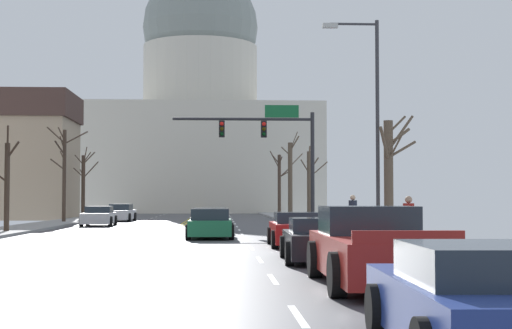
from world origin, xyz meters
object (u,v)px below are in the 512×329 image
Objects in this scene: sedan_near_00 at (210,221)px; sedan_oncoming_01 at (121,213)px; sedan_near_01 at (210,224)px; sedan_near_05 at (478,303)px; signal_gantry at (273,140)px; street_lamp_right at (371,111)px; sedan_oncoming_00 at (99,217)px; bicycle_parked at (414,237)px; pedestrian_01 at (353,214)px; sedan_near_02 at (296,230)px; sedan_near_03 at (320,241)px; pedestrian_00 at (409,220)px; pickup_truck_near_04 at (374,250)px.

sedan_oncoming_01 is (-7.07, 20.40, 0.03)m from sedan_near_00.
sedan_near_01 is 25.49m from sedan_near_05.
street_lamp_right is (2.55, -14.77, -0.03)m from signal_gantry.
bicycle_parked is (13.79, -25.09, -0.10)m from sedan_oncoming_00.
street_lamp_right is 5.84m from bicycle_parked.
signal_gantry is at bearing 101.22° from pedestrian_01.
street_lamp_right is 1.87× the size of sedan_near_02.
pedestrian_00 reaches higher than sedan_near_03.
pedestrian_01 reaches higher than pedestrian_00.
sedan_near_01 is 11.28m from bicycle_parked.
sedan_near_00 is at bearing 110.71° from pedestrian_00.
sedan_oncoming_00 is 2.60× the size of pedestrian_00.
pedestrian_01 is at bearing 83.43° from sedan_near_05.
sedan_near_05 is at bearing -84.12° from sedan_near_00.
bicycle_parked is (0.63, -3.72, -4.46)m from street_lamp_right.
sedan_near_01 is at bearing 125.65° from bicycle_parked.
sedan_oncoming_00 is (-7.22, 15.93, -0.01)m from sedan_near_01.
signal_gantry reaches higher than sedan_near_01.
sedan_oncoming_00 is (-10.37, 21.67, 0.00)m from sedan_near_02.
sedan_near_01 is at bearing 155.50° from pedestrian_01.
pedestrian_00 is (2.95, 14.90, 0.47)m from sedan_near_05.
sedan_near_01 is at bearing 100.49° from pickup_truck_near_04.
pedestrian_01 reaches higher than pickup_truck_near_04.
sedan_near_01 is at bearing 104.03° from sedan_near_03.
pedestrian_01 is at bearing 75.07° from sedan_near_03.
sedan_near_00 is 2.68× the size of pedestrian_00.
signal_gantry is 1.77× the size of sedan_near_03.
pickup_truck_near_04 is 3.31× the size of pedestrian_01.
bicycle_parked is at bearing -80.23° from signal_gantry.
pickup_truck_near_04 is (0.28, -5.89, 0.15)m from sedan_near_03.
sedan_oncoming_01 is at bearing 109.82° from pedestrian_00.
sedan_near_02 is 0.76× the size of pickup_truck_near_04.
sedan_near_05 is at bearing -101.99° from bicycle_parked.
pedestrian_00 reaches higher than sedan_oncoming_00.
sedan_near_00 is at bearing 99.82° from sedan_near_03.
sedan_oncoming_00 is (-10.61, 6.61, -4.39)m from signal_gantry.
sedan_near_02 is 0.98× the size of sedan_near_05.
street_lamp_right is 5.18m from sedan_near_02.
sedan_oncoming_00 reaches higher than sedan_near_03.
sedan_oncoming_01 reaches higher than sedan_oncoming_00.
bicycle_parked is (0.47, 1.23, -0.57)m from pedestrian_00.
sedan_near_05 reaches higher than bicycle_parked.
pickup_truck_near_04 reaches higher than bicycle_parked.
bicycle_parked is at bearing 78.01° from sedan_near_05.
pedestrian_00 is at bearing -111.04° from bicycle_parked.
sedan_near_00 is 1.01× the size of sedan_near_02.
bicycle_parked is at bearing -66.23° from sedan_near_00.
sedan_oncoming_00 is at bearing 148.07° from signal_gantry.
street_lamp_right is 34.61m from sedan_oncoming_01.
street_lamp_right reaches higher than sedan_oncoming_01.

